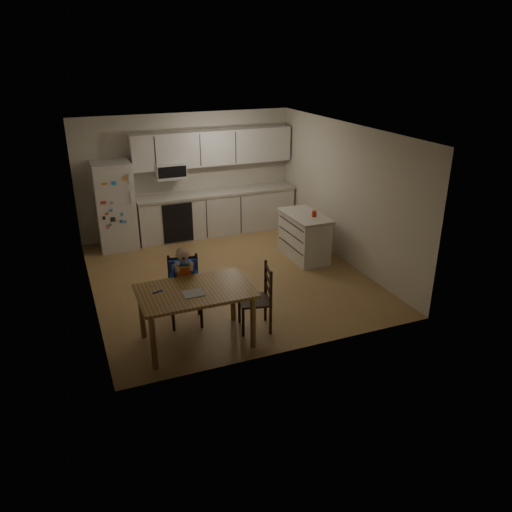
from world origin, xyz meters
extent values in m
cube|color=#9B7443|center=(0.00, 0.00, -0.01)|extent=(4.50, 5.00, 0.01)
cube|color=beige|center=(0.00, 2.50, 1.25)|extent=(4.50, 0.02, 2.50)
cube|color=beige|center=(-2.25, 0.00, 1.25)|extent=(0.02, 5.00, 2.50)
cube|color=beige|center=(2.25, 0.00, 1.25)|extent=(0.02, 5.00, 2.50)
cube|color=white|center=(0.00, 0.00, 2.50)|extent=(4.50, 5.00, 0.01)
cube|color=silver|center=(-1.55, 2.15, 0.85)|extent=(0.72, 0.70, 1.70)
cube|color=silver|center=(0.53, 2.20, 0.43)|extent=(3.34, 0.60, 0.86)
cube|color=beige|center=(0.53, 2.19, 0.89)|extent=(3.37, 0.62, 0.05)
cube|color=black|center=(-0.39, 1.89, 0.43)|extent=(0.60, 0.02, 0.80)
cube|color=silver|center=(0.53, 2.33, 1.80)|extent=(3.34, 0.34, 0.70)
cube|color=silver|center=(-0.39, 2.30, 1.42)|extent=(0.60, 0.38, 0.33)
cube|color=silver|center=(1.61, 0.26, 0.40)|extent=(0.55, 1.10, 0.81)
cube|color=beige|center=(1.61, 0.26, 0.83)|extent=(0.61, 1.16, 0.05)
cylinder|color=red|center=(1.71, 0.10, 0.91)|extent=(0.09, 0.09, 0.11)
cube|color=brown|center=(-1.07, -1.84, 0.77)|extent=(1.47, 0.95, 0.04)
cylinder|color=brown|center=(-1.72, -2.23, 0.37)|extent=(0.07, 0.07, 0.75)
cylinder|color=brown|center=(-1.72, -1.45, 0.37)|extent=(0.07, 0.07, 0.75)
cylinder|color=brown|center=(-0.42, -2.23, 0.37)|extent=(0.07, 0.07, 0.75)
cylinder|color=brown|center=(-0.42, -1.45, 0.37)|extent=(0.07, 0.07, 0.75)
cube|color=#ACACB1|center=(-1.12, -1.94, 0.79)|extent=(0.26, 0.23, 0.01)
cylinder|color=#1E3CAC|center=(-1.54, -1.73, 0.80)|extent=(0.12, 0.06, 0.02)
cube|color=black|center=(-1.07, -1.27, 0.45)|extent=(0.50, 0.50, 0.03)
cube|color=black|center=(-1.30, -1.43, 0.22)|extent=(0.04, 0.04, 0.43)
cube|color=black|center=(-1.23, -1.04, 0.22)|extent=(0.04, 0.04, 0.43)
cube|color=black|center=(-0.91, -1.49, 0.22)|extent=(0.04, 0.04, 0.43)
cube|color=black|center=(-0.84, -1.11, 0.22)|extent=(0.04, 0.04, 0.43)
cube|color=black|center=(-1.03, -1.07, 0.72)|extent=(0.43, 0.11, 0.52)
cube|color=#1E3CAC|center=(-1.07, -1.27, 0.52)|extent=(0.45, 0.41, 0.10)
cube|color=#1E3CAC|center=(-1.04, -1.12, 0.74)|extent=(0.40, 0.13, 0.35)
cube|color=#5B8ED2|center=(-1.07, -1.29, 0.58)|extent=(0.35, 0.31, 0.02)
cube|color=#1A529A|center=(-1.07, -1.26, 0.81)|extent=(0.25, 0.18, 0.27)
cube|color=#CE5518|center=(-1.08, -1.32, 0.80)|extent=(0.20, 0.05, 0.21)
sphere|color=beige|center=(-1.07, -1.27, 1.06)|extent=(0.20, 0.20, 0.18)
ellipsoid|color=olive|center=(-1.07, -1.27, 1.08)|extent=(0.20, 0.19, 0.15)
cube|color=black|center=(-0.22, -1.79, 0.43)|extent=(0.50, 0.50, 0.03)
cube|color=black|center=(-0.36, -1.56, 0.21)|extent=(0.04, 0.04, 0.42)
cube|color=black|center=(0.01, -1.64, 0.21)|extent=(0.04, 0.04, 0.42)
cube|color=black|center=(-0.44, -1.93, 0.21)|extent=(0.04, 0.04, 0.42)
cube|color=black|center=(-0.07, -2.01, 0.21)|extent=(0.04, 0.04, 0.42)
cube|color=black|center=(-0.03, -1.83, 0.70)|extent=(0.12, 0.42, 0.50)
camera|label=1|loc=(-2.51, -7.49, 3.67)|focal=35.00mm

